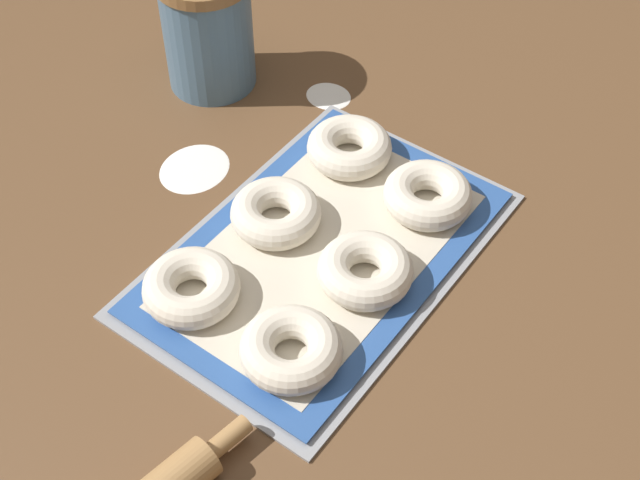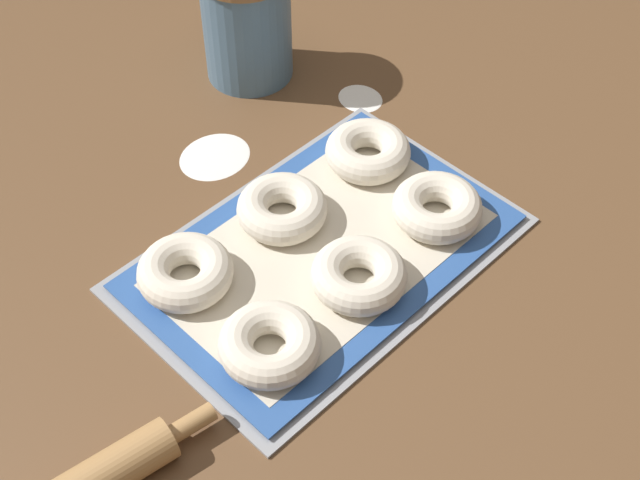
{
  "view_description": "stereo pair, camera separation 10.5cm",
  "coord_description": "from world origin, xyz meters",
  "px_view_note": "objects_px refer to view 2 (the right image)",
  "views": [
    {
      "loc": [
        -0.57,
        -0.4,
        0.81
      ],
      "look_at": [
        -0.0,
        0.01,
        0.03
      ],
      "focal_mm": 50.0,
      "sensor_mm": 36.0,
      "label": 1
    },
    {
      "loc": [
        -0.5,
        -0.48,
        0.81
      ],
      "look_at": [
        -0.0,
        0.01,
        0.03
      ],
      "focal_mm": 50.0,
      "sensor_mm": 36.0,
      "label": 2
    }
  ],
  "objects_px": {
    "bagel_front_center": "(359,275)",
    "flour_canister": "(247,21)",
    "bagel_front_left": "(269,344)",
    "baking_tray": "(320,255)",
    "bagel_front_right": "(437,207)",
    "bagel_back_right": "(368,151)",
    "bagel_back_left": "(185,272)",
    "bagel_back_center": "(281,209)"
  },
  "relations": [
    {
      "from": "bagel_front_right",
      "to": "flour_canister",
      "type": "height_order",
      "value": "flour_canister"
    },
    {
      "from": "bagel_front_center",
      "to": "flour_canister",
      "type": "distance_m",
      "value": 0.44
    },
    {
      "from": "bagel_front_center",
      "to": "bagel_back_center",
      "type": "height_order",
      "value": "same"
    },
    {
      "from": "bagel_front_left",
      "to": "bagel_back_right",
      "type": "distance_m",
      "value": 0.32
    },
    {
      "from": "bagel_back_center",
      "to": "bagel_back_right",
      "type": "relative_size",
      "value": 1.0
    },
    {
      "from": "bagel_back_left",
      "to": "bagel_back_center",
      "type": "relative_size",
      "value": 1.0
    },
    {
      "from": "bagel_front_left",
      "to": "flour_canister",
      "type": "bearing_deg",
      "value": 50.36
    },
    {
      "from": "baking_tray",
      "to": "bagel_back_left",
      "type": "height_order",
      "value": "bagel_back_left"
    },
    {
      "from": "baking_tray",
      "to": "bagel_back_right",
      "type": "height_order",
      "value": "bagel_back_right"
    },
    {
      "from": "bagel_front_left",
      "to": "baking_tray",
      "type": "bearing_deg",
      "value": 25.01
    },
    {
      "from": "baking_tray",
      "to": "bagel_back_left",
      "type": "relative_size",
      "value": 4.14
    },
    {
      "from": "baking_tray",
      "to": "bagel_back_right",
      "type": "distance_m",
      "value": 0.17
    },
    {
      "from": "bagel_front_left",
      "to": "bagel_front_right",
      "type": "height_order",
      "value": "same"
    },
    {
      "from": "baking_tray",
      "to": "bagel_back_right",
      "type": "bearing_deg",
      "value": 22.95
    },
    {
      "from": "bagel_back_right",
      "to": "flour_canister",
      "type": "xyz_separation_m",
      "value": [
        0.03,
        0.26,
        0.06
      ]
    },
    {
      "from": "flour_canister",
      "to": "bagel_back_left",
      "type": "bearing_deg",
      "value": -142.27
    },
    {
      "from": "bagel_front_right",
      "to": "flour_canister",
      "type": "xyz_separation_m",
      "value": [
        0.04,
        0.39,
        0.06
      ]
    },
    {
      "from": "baking_tray",
      "to": "bagel_front_left",
      "type": "bearing_deg",
      "value": -154.99
    },
    {
      "from": "baking_tray",
      "to": "bagel_front_right",
      "type": "distance_m",
      "value": 0.15
    },
    {
      "from": "bagel_front_left",
      "to": "bagel_front_right",
      "type": "relative_size",
      "value": 1.0
    },
    {
      "from": "bagel_front_right",
      "to": "bagel_front_left",
      "type": "bearing_deg",
      "value": -179.22
    },
    {
      "from": "bagel_back_left",
      "to": "flour_canister",
      "type": "xyz_separation_m",
      "value": [
        0.33,
        0.25,
        0.06
      ]
    },
    {
      "from": "baking_tray",
      "to": "bagel_front_left",
      "type": "height_order",
      "value": "bagel_front_left"
    },
    {
      "from": "bagel_back_left",
      "to": "bagel_back_right",
      "type": "bearing_deg",
      "value": -1.88
    },
    {
      "from": "bagel_front_left",
      "to": "flour_canister",
      "type": "height_order",
      "value": "flour_canister"
    },
    {
      "from": "bagel_front_left",
      "to": "bagel_front_right",
      "type": "bearing_deg",
      "value": 0.78
    },
    {
      "from": "bagel_front_left",
      "to": "flour_canister",
      "type": "relative_size",
      "value": 0.64
    },
    {
      "from": "bagel_front_left",
      "to": "bagel_back_right",
      "type": "height_order",
      "value": "same"
    },
    {
      "from": "bagel_back_center",
      "to": "flour_canister",
      "type": "bearing_deg",
      "value": 55.08
    },
    {
      "from": "bagel_back_center",
      "to": "flour_canister",
      "type": "height_order",
      "value": "flour_canister"
    },
    {
      "from": "baking_tray",
      "to": "bagel_back_left",
      "type": "distance_m",
      "value": 0.16
    },
    {
      "from": "bagel_front_right",
      "to": "flour_canister",
      "type": "distance_m",
      "value": 0.4
    },
    {
      "from": "baking_tray",
      "to": "bagel_front_left",
      "type": "relative_size",
      "value": 4.14
    },
    {
      "from": "bagel_front_center",
      "to": "bagel_back_left",
      "type": "distance_m",
      "value": 0.2
    },
    {
      "from": "bagel_front_center",
      "to": "bagel_front_left",
      "type": "bearing_deg",
      "value": 179.1
    },
    {
      "from": "bagel_back_left",
      "to": "flour_canister",
      "type": "distance_m",
      "value": 0.42
    },
    {
      "from": "bagel_front_center",
      "to": "bagel_back_center",
      "type": "relative_size",
      "value": 1.0
    },
    {
      "from": "bagel_front_center",
      "to": "bagel_front_right",
      "type": "relative_size",
      "value": 1.0
    },
    {
      "from": "bagel_front_right",
      "to": "flour_canister",
      "type": "relative_size",
      "value": 0.64
    },
    {
      "from": "bagel_back_right",
      "to": "baking_tray",
      "type": "bearing_deg",
      "value": -157.05
    },
    {
      "from": "bagel_front_center",
      "to": "bagel_back_left",
      "type": "bearing_deg",
      "value": 133.59
    },
    {
      "from": "bagel_front_center",
      "to": "flour_canister",
      "type": "height_order",
      "value": "flour_canister"
    }
  ]
}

